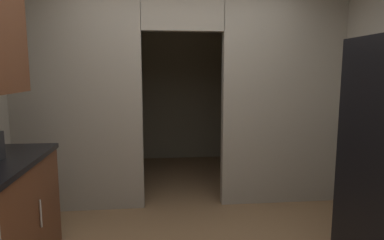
{
  "coord_description": "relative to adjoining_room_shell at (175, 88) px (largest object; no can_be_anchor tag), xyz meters",
  "views": [
    {
      "loc": [
        -0.29,
        -2.24,
        1.57
      ],
      "look_at": [
        -0.0,
        0.55,
        1.16
      ],
      "focal_mm": 31.35,
      "sensor_mm": 36.0,
      "label": 1
    }
  ],
  "objects": [
    {
      "name": "kitchen_partition",
      "position": [
        0.0,
        -1.63,
        0.07
      ],
      "size": [
        3.75,
        0.12,
        2.59
      ],
      "color": "#9E998C",
      "rests_on": "ground"
    },
    {
      "name": "adjoining_room_shell",
      "position": [
        0.0,
        0.0,
        0.0
      ],
      "size": [
        3.75,
        2.28,
        2.59
      ],
      "color": "gray",
      "rests_on": "ground"
    }
  ]
}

